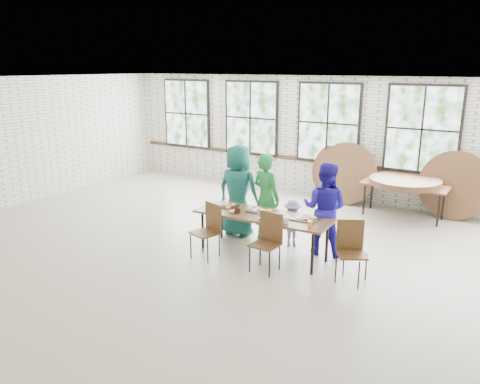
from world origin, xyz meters
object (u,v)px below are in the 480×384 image
Objects in this scene: chair_near_left at (209,226)px; storage_table at (404,187)px; chair_near_right at (268,237)px; dining_table at (263,217)px.

storage_table is (2.30, 4.04, 0.13)m from chair_near_left.
chair_near_left is 1.12m from chair_near_right.
storage_table is at bearing 76.22° from chair_near_right.
dining_table is 2.56× the size of chair_near_left.
dining_table is at bearing 130.73° from chair_near_right.
storage_table is (1.18, 3.97, 0.13)m from chair_near_right.
dining_table is 1.35× the size of storage_table.
chair_near_right is (1.12, 0.07, 0.00)m from chair_near_left.
chair_near_left is (-0.74, -0.56, -0.13)m from dining_table.
storage_table is at bearing 77.39° from chair_near_left.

